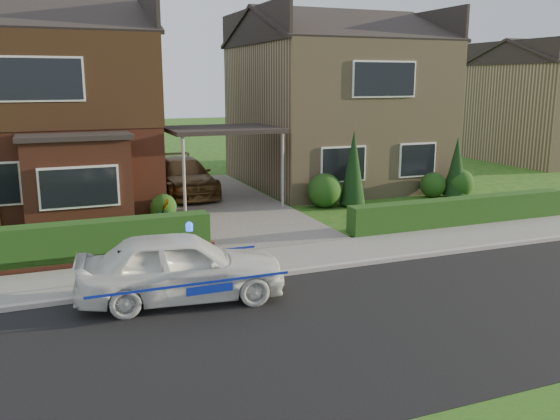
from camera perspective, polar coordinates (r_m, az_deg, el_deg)
ground at (r=11.46m, az=10.58°, el=-10.27°), size 120.00×120.00×0.00m
road at (r=11.46m, az=10.58°, el=-10.27°), size 60.00×6.00×0.02m
kerb at (r=13.93m, az=3.88°, el=-5.66°), size 60.00×0.16×0.12m
sidewalk at (r=14.85m, az=2.13°, el=-4.53°), size 60.00×2.00×0.10m
driveway at (r=21.14m, az=-5.45°, el=0.58°), size 3.80×12.00×0.12m
house_left at (r=22.78m, az=-22.14°, el=10.10°), size 7.50×9.53×7.25m
house_right at (r=25.64m, az=5.17°, el=10.78°), size 7.50×8.06×7.25m
carport_link at (r=20.72m, az=-5.56°, el=7.60°), size 3.80×3.00×2.77m
dwarf_wall at (r=14.78m, az=-21.01°, el=-4.93°), size 7.70×0.25×0.36m
hedge_left at (r=14.98m, az=-20.97°, el=-5.42°), size 7.50×0.55×0.90m
hedge_right at (r=18.85m, az=16.88°, el=-1.55°), size 7.50×0.55×0.80m
shrub_left_mid at (r=18.64m, az=-15.86°, el=0.44°), size 1.32×1.32×1.32m
shrub_left_near at (r=19.19m, az=-11.17°, el=0.28°), size 0.84×0.84×0.84m
shrub_right_near at (r=20.71m, az=4.32°, el=1.88°), size 1.20×1.20×1.20m
shrub_right_mid at (r=23.17m, az=14.49°, el=2.34°), size 0.96×0.96×0.96m
shrub_right_far at (r=23.53m, az=16.89°, el=2.50°), size 1.08×1.08×1.08m
conifer_a at (r=20.87m, az=7.06°, el=3.85°), size 0.90×0.90×2.60m
conifer_b at (r=23.32m, az=16.60°, el=3.83°), size 0.90×0.90×2.20m
neighbour_right at (r=35.86m, az=24.51°, el=8.48°), size 6.50×7.00×5.20m
police_car at (r=12.09m, az=-9.47°, el=-5.43°), size 3.81×4.31×1.57m
driveway_car at (r=22.69m, az=-9.36°, el=3.20°), size 2.05×4.78×1.37m
potted_plant_b at (r=18.60m, az=-11.12°, el=-0.19°), size 0.55×0.52×0.78m
potted_plant_c at (r=15.56m, az=-12.79°, el=-2.77°), size 0.58×0.58×0.76m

